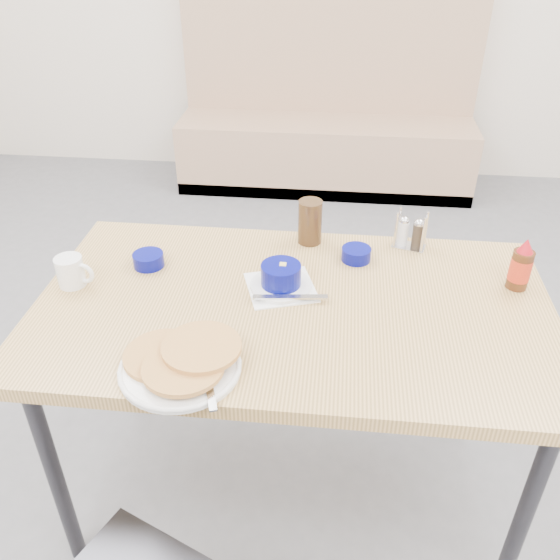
# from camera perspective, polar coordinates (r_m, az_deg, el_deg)

# --- Properties ---
(ground) EXTENTS (6.00, 6.00, 0.00)m
(ground) POSITION_cam_1_polar(r_m,az_deg,el_deg) (2.00, 0.28, -24.63)
(ground) COLOR slate
(ground) RESTS_ON ground
(booth_bench) EXTENTS (1.90, 0.56, 1.22)m
(booth_bench) POSITION_cam_1_polar(r_m,az_deg,el_deg) (4.06, 4.48, 14.07)
(booth_bench) COLOR tan
(booth_bench) RESTS_ON ground
(dining_table) EXTENTS (1.40, 0.80, 0.76)m
(dining_table) POSITION_cam_1_polar(r_m,az_deg,el_deg) (1.64, 1.25, -3.99)
(dining_table) COLOR tan
(dining_table) RESTS_ON ground
(pancake_plate) EXTENTS (0.28, 0.28, 0.05)m
(pancake_plate) POSITION_cam_1_polar(r_m,az_deg,el_deg) (1.41, -9.45, -7.79)
(pancake_plate) COLOR white
(pancake_plate) RESTS_ON dining_table
(coffee_mug) EXTENTS (0.11, 0.08, 0.09)m
(coffee_mug) POSITION_cam_1_polar(r_m,az_deg,el_deg) (1.76, -19.43, 0.80)
(coffee_mug) COLOR white
(coffee_mug) RESTS_ON dining_table
(grits_setting) EXTENTS (0.25, 0.23, 0.08)m
(grits_setting) POSITION_cam_1_polar(r_m,az_deg,el_deg) (1.65, 0.10, 0.15)
(grits_setting) COLOR white
(grits_setting) RESTS_ON dining_table
(creamer_bowl) EXTENTS (0.09, 0.09, 0.04)m
(creamer_bowl) POSITION_cam_1_polar(r_m,az_deg,el_deg) (1.80, -12.54, 1.90)
(creamer_bowl) COLOR #040867
(creamer_bowl) RESTS_ON dining_table
(butter_bowl) EXTENTS (0.09, 0.09, 0.04)m
(butter_bowl) POSITION_cam_1_polar(r_m,az_deg,el_deg) (1.80, 7.35, 2.48)
(butter_bowl) COLOR #040867
(butter_bowl) RESTS_ON dining_table
(amber_tumbler) EXTENTS (0.08, 0.08, 0.14)m
(amber_tumbler) POSITION_cam_1_polar(r_m,az_deg,el_deg) (1.86, 2.90, 5.61)
(amber_tumbler) COLOR #3A2512
(amber_tumbler) RESTS_ON dining_table
(condiment_caddy) EXTENTS (0.11, 0.08, 0.12)m
(condiment_caddy) POSITION_cam_1_polar(r_m,az_deg,el_deg) (1.88, 12.40, 4.25)
(condiment_caddy) COLOR silver
(condiment_caddy) RESTS_ON dining_table
(syrup_bottle) EXTENTS (0.06, 0.06, 0.15)m
(syrup_bottle) POSITION_cam_1_polar(r_m,az_deg,el_deg) (1.76, 22.16, 1.18)
(syrup_bottle) COLOR #47230F
(syrup_bottle) RESTS_ON dining_table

